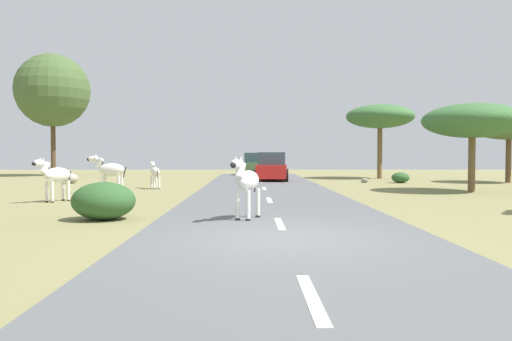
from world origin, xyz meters
The scene contains 17 objects.
ground_plane centered at (0.00, 0.00, 0.00)m, with size 90.00×90.00×0.00m, color olive.
road centered at (0.06, 0.00, 0.03)m, with size 6.00×64.00×0.05m, color #56595B.
lane_markings centered at (0.06, -1.00, 0.05)m, with size 0.16×56.00×0.01m.
zebra_0 centered at (-0.71, 2.84, 0.99)m, with size 0.84×1.59×1.57m.
zebra_2 centered at (-6.54, 11.55, 0.99)m, with size 1.76×0.65×1.66m.
zebra_3 centered at (-5.21, 14.54, 0.81)m, with size 0.79×1.36×1.36m.
zebra_4 centered at (-7.43, 7.96, 0.93)m, with size 1.00×1.52×1.55m.
car_0 centered at (-0.15, 29.87, 0.85)m, with size 2.27×4.46×1.74m.
car_1 centered at (0.75, 21.31, 0.85)m, with size 2.28×4.46×1.74m.
tree_0 centered at (8.32, 24.71, 4.24)m, with size 4.63×4.63×5.08m.
tree_1 centered at (14.59, 19.62, 3.22)m, with size 4.06×4.06×3.95m.
tree_4 centered at (9.24, 12.51, 3.14)m, with size 4.35×4.35×3.92m.
tree_6 centered at (-15.75, 29.13, 6.56)m, with size 5.58×5.58×9.36m.
bush_0 centered at (-4.35, 3.15, 0.48)m, with size 1.60×1.44×0.96m, color #2D5628.
bush_1 centered at (8.17, 19.42, 0.31)m, with size 1.04×0.93×0.62m, color #2D5628.
rock_0 centered at (6.12, 19.70, 0.13)m, with size 0.42×0.40×0.27m, color gray.
rock_2 centered at (-10.88, 19.20, 0.29)m, with size 0.77×0.81×0.58m, color #A89E8C.
Camera 1 is at (-0.64, -9.57, 1.66)m, focal length 35.11 mm.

